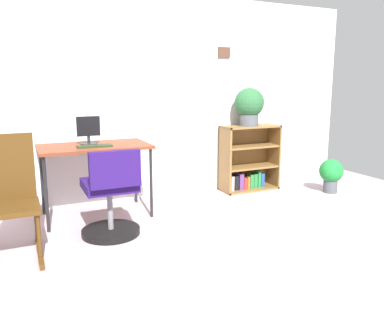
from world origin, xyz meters
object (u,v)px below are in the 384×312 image
desk (95,151)px  potted_plant_floor (331,173)px  rocking_chair (10,196)px  monitor (88,131)px  keyboard (95,146)px  bookshelf_low (247,161)px  potted_plant_on_shelf (249,105)px  office_chair (111,199)px

desk → potted_plant_floor: (2.81, -0.34, -0.44)m
rocking_chair → potted_plant_floor: 3.62m
desk → rocking_chair: 1.03m
monitor → keyboard: 0.23m
rocking_chair → bookshelf_low: 2.88m
desk → rocking_chair: rocking_chair is taller
desk → rocking_chair: bearing=-140.5°
desk → potted_plant_on_shelf: bearing=5.3°
desk → monitor: monitor is taller
rocking_chair → potted_plant_floor: bearing=4.8°
desk → keyboard: 0.15m
monitor → potted_plant_floor: size_ratio=0.68×
keyboard → desk: bearing=81.7°
keyboard → bookshelf_low: size_ratio=0.40×
potted_plant_on_shelf → rocking_chair: bearing=-163.1°
potted_plant_on_shelf → potted_plant_floor: potted_plant_on_shelf is taller
rocking_chair → bookshelf_low: rocking_chair is taller
desk → potted_plant_floor: size_ratio=2.56×
desk → office_chair: (0.01, -0.62, -0.33)m
desk → rocking_chair: (-0.78, -0.64, -0.20)m
desk → bookshelf_low: (1.96, 0.23, -0.31)m
keyboard → potted_plant_on_shelf: potted_plant_on_shelf is taller
keyboard → potted_plant_floor: size_ratio=0.79×
potted_plant_on_shelf → keyboard: bearing=-171.0°
bookshelf_low → potted_plant_on_shelf: size_ratio=1.77×
monitor → keyboard: (0.02, -0.19, -0.13)m
desk → keyboard: size_ratio=3.25×
keyboard → potted_plant_on_shelf: bearing=9.0°
keyboard → office_chair: office_chair is taller
rocking_chair → potted_plant_on_shelf: bearing=16.9°
keyboard → potted_plant_on_shelf: (1.95, 0.31, 0.33)m
monitor → rocking_chair: 1.10m
rocking_chair → bookshelf_low: (2.74, 0.88, -0.11)m
office_chair → bookshelf_low: (1.94, 0.85, 0.02)m
rocking_chair → desk: bearing=39.5°
office_chair → potted_plant_on_shelf: (1.92, 0.80, 0.73)m
bookshelf_low → potted_plant_on_shelf: (-0.03, -0.06, 0.71)m
office_chair → keyboard: bearing=93.6°
keyboard → potted_plant_floor: 2.88m
monitor → office_chair: bearing=-85.6°
keyboard → monitor: bearing=96.6°
rocking_chair → potted_plant_on_shelf: (2.71, 0.82, 0.60)m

